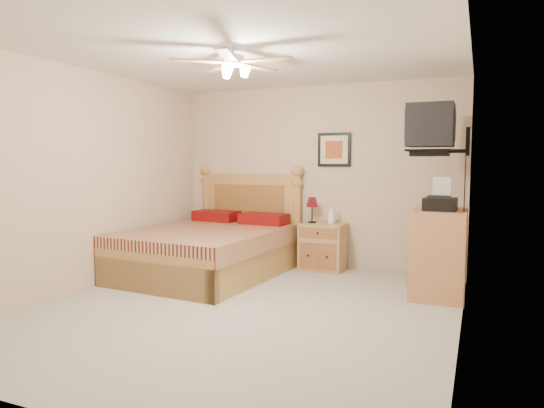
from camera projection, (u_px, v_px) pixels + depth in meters
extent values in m
plane|color=#A9A498|center=(244.00, 309.00, 4.81)|extent=(4.50, 4.50, 0.00)
cube|color=white|center=(243.00, 51.00, 4.59)|extent=(4.00, 4.50, 0.04)
cube|color=beige|center=(316.00, 177.00, 6.76)|extent=(4.00, 0.04, 2.50)
cube|color=beige|center=(58.00, 200.00, 2.64)|extent=(4.00, 0.04, 2.50)
cube|color=beige|center=(86.00, 180.00, 5.49)|extent=(0.04, 4.50, 2.50)
cube|color=beige|center=(465.00, 187.00, 3.91)|extent=(0.04, 4.50, 2.50)
cube|color=#A06C43|center=(323.00, 247.00, 6.54)|extent=(0.58, 0.44, 0.63)
imported|color=white|center=(331.00, 215.00, 6.46)|extent=(0.13, 0.13, 0.25)
cube|color=black|center=(334.00, 150.00, 6.60)|extent=(0.46, 0.04, 0.46)
cube|color=#AF7140|center=(439.00, 253.00, 5.25)|extent=(0.56, 0.80, 0.94)
imported|color=#B1A68B|center=(438.00, 207.00, 5.47)|extent=(0.21, 0.28, 0.03)
imported|color=gray|center=(439.00, 204.00, 5.48)|extent=(0.19, 0.26, 0.02)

